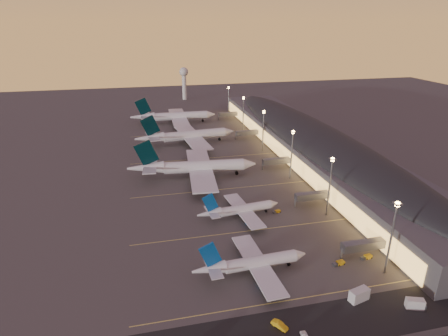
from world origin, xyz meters
TOP-DOWN VIEW (x-y plane):
  - ground at (0.00, 0.00)m, footprint 700.00×700.00m
  - airliner_narrow_south at (-6.37, -29.99)m, footprint 38.81×34.67m
  - airliner_narrow_north at (-0.44, 6.80)m, footprint 35.99×32.34m
  - airliner_wide_near at (-12.53, 53.60)m, footprint 66.76×61.06m
  - airliner_wide_mid at (-8.39, 110.63)m, footprint 66.66×61.05m
  - airliner_wide_far at (-10.91, 166.09)m, footprint 66.80×60.64m
  - terminal_building at (61.84, 72.47)m, footprint 56.35×255.00m
  - light_masts at (36.00, 65.00)m, footprint 2.20×217.20m
  - radar_tower at (10.00, 260.00)m, footprint 9.00×9.00m
  - service_lane at (0.00, -56.00)m, footprint 260.00×16.00m
  - lane_markings at (0.00, 40.00)m, footprint 90.00×180.36m
  - baggage_tug_a at (23.76, -32.57)m, footprint 4.29×2.33m
  - baggage_tug_b at (34.84, -31.53)m, footprint 4.16×2.19m
  - baggage_tug_c at (16.33, 6.76)m, footprint 3.58×2.09m
  - catering_truck_a at (21.03, -49.41)m, footprint 7.04×4.06m
  - catering_truck_b at (34.69, -56.10)m, footprint 5.76×3.73m
  - service_van_b at (-5.66, -54.22)m, footprint 4.06×4.96m

SIDE VIEW (x-z plane):
  - ground at x=0.00m, z-range 0.00..0.00m
  - service_lane at x=0.00m, z-range 0.00..0.01m
  - lane_markings at x=0.00m, z-range 0.01..0.01m
  - baggage_tug_c at x=16.33m, z-range -0.04..0.96m
  - baggage_tug_b at x=34.84m, z-range -0.05..1.13m
  - baggage_tug_a at x=23.76m, z-range -0.05..1.16m
  - service_van_b at x=-5.66m, z-range 0.00..1.59m
  - catering_truck_b at x=34.69m, z-range -0.10..2.93m
  - catering_truck_a at x=21.03m, z-range -0.12..3.60m
  - airliner_narrow_north at x=-0.44m, z-range -3.10..9.74m
  - airliner_narrow_south at x=-6.37m, z-range -3.35..10.52m
  - airliner_wide_mid at x=-8.39m, z-range -5.17..16.15m
  - airliner_wide_near at x=-12.53m, z-range -5.18..16.17m
  - airliner_wide_far at x=-10.91m, z-range -5.20..16.23m
  - terminal_building at x=61.84m, z-range 0.05..17.51m
  - light_masts at x=36.00m, z-range 4.60..30.50m
  - radar_tower at x=10.00m, z-range 5.62..38.12m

